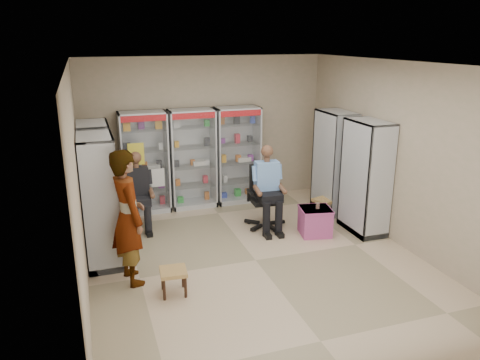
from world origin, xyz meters
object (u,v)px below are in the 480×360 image
object	(u,v)px
cabinet_back_left	(145,163)
cabinet_back_right	(237,155)
standing_man	(128,217)
seated_shopkeeper	(266,190)
cabinet_left_far	(97,181)
woven_stool_b	(174,282)
wooden_chair	(138,202)
woven_stool_a	(324,208)
cabinet_back_mid	(192,159)
cabinet_right_far	(334,162)
office_chair	(265,197)
cabinet_right_near	(366,177)
cabinet_left_near	(100,201)
pink_trunk	(315,221)

from	to	relation	value
cabinet_back_left	cabinet_back_right	bearing A→B (deg)	0.00
standing_man	seated_shopkeeper	bearing A→B (deg)	-77.22
seated_shopkeeper	standing_man	bearing A→B (deg)	-150.57
cabinet_left_far	woven_stool_b	size ratio (longest dim) A/B	5.66
wooden_chair	woven_stool_a	distance (m)	3.53
cabinet_back_left	cabinet_back_mid	world-z (taller)	same
cabinet_right_far	woven_stool_a	distance (m)	0.93
woven_stool_b	office_chair	bearing A→B (deg)	41.73
cabinet_back_right	wooden_chair	size ratio (longest dim) A/B	2.13
cabinet_back_mid	cabinet_back_right	world-z (taller)	same
cabinet_right_near	cabinet_left_far	world-z (taller)	same
cabinet_back_left	standing_man	size ratio (longest dim) A/B	1.03
office_chair	woven_stool_b	size ratio (longest dim) A/B	3.22
cabinet_left_far	standing_man	world-z (taller)	cabinet_left_far
cabinet_left_near	seated_shopkeeper	world-z (taller)	cabinet_left_near
cabinet_right_far	office_chair	size ratio (longest dim) A/B	1.76
cabinet_back_right	woven_stool_b	distance (m)	3.94
seated_shopkeeper	cabinet_right_far	bearing A→B (deg)	17.85
cabinet_right_far	cabinet_back_right	bearing A→B (deg)	55.27
cabinet_right_far	pink_trunk	world-z (taller)	cabinet_right_far
cabinet_left_near	standing_man	bearing A→B (deg)	25.37
seated_shopkeeper	pink_trunk	world-z (taller)	seated_shopkeeper
cabinet_right_far	cabinet_back_left	bearing A→B (deg)	72.25
cabinet_left_far	cabinet_right_near	bearing A→B (deg)	73.75
pink_trunk	cabinet_back_left	bearing A→B (deg)	141.39
cabinet_left_near	standing_man	distance (m)	0.79
cabinet_back_left	pink_trunk	size ratio (longest dim) A/B	3.94
cabinet_left_near	cabinet_back_mid	bearing A→B (deg)	137.20
cabinet_back_right	cabinet_left_far	size ratio (longest dim) A/B	1.00
cabinet_right_far	cabinet_left_near	bearing A→B (deg)	101.41
cabinet_left_far	office_chair	distance (m)	2.96
pink_trunk	woven_stool_b	size ratio (longest dim) A/B	1.44
woven_stool_b	standing_man	world-z (taller)	standing_man
cabinet_left_near	seated_shopkeeper	bearing A→B (deg)	99.92
cabinet_right_far	wooden_chair	distance (m)	3.84
wooden_chair	pink_trunk	xyz separation A→B (m)	(2.90, -1.38, -0.23)
woven_stool_b	pink_trunk	bearing A→B (deg)	23.34
office_chair	woven_stool_b	bearing A→B (deg)	-134.47
cabinet_back_right	cabinet_back_mid	bearing A→B (deg)	180.00
cabinet_back_mid	office_chair	size ratio (longest dim) A/B	1.76
wooden_chair	woven_stool_a	size ratio (longest dim) A/B	2.61
cabinet_right_near	office_chair	bearing A→B (deg)	64.65
seated_shopkeeper	woven_stool_a	distance (m)	1.38
cabinet_back_mid	office_chair	world-z (taller)	cabinet_back_mid
cabinet_back_mid	woven_stool_a	size ratio (longest dim) A/B	5.56
cabinet_back_left	cabinet_right_near	size ratio (longest dim) A/B	1.00
cabinet_left_far	cabinet_left_near	xyz separation A→B (m)	(0.00, -1.10, 0.00)
cabinet_right_far	wooden_chair	world-z (taller)	cabinet_right_far
cabinet_back_right	wooden_chair	distance (m)	2.33
cabinet_right_far	woven_stool_b	xyz separation A→B (m)	(-3.63, -2.17, -0.82)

